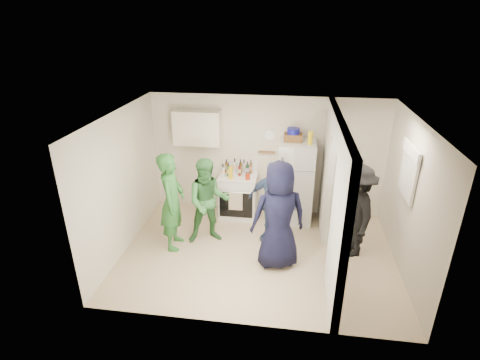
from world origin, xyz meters
name	(u,v)px	position (x,y,z in m)	size (l,w,h in m)	color
floor	(258,254)	(0.00, 0.00, 0.00)	(4.80, 4.80, 0.00)	tan
wall_back	(267,156)	(0.00, 1.70, 1.25)	(4.80, 4.80, 0.00)	silver
wall_front	(246,249)	(0.00, -1.70, 1.25)	(4.80, 4.80, 0.00)	silver
wall_left	(122,183)	(-2.40, 0.00, 1.25)	(3.40, 3.40, 0.00)	silver
wall_right	(410,200)	(2.40, 0.00, 1.25)	(3.40, 3.40, 0.00)	silver
ceiling	(261,117)	(0.00, 0.00, 2.50)	(4.80, 4.80, 0.00)	white
partition_pier_back	(328,170)	(1.20, 1.10, 1.25)	(0.12, 1.20, 2.50)	silver
partition_pier_front	(339,231)	(1.20, -1.10, 1.25)	(0.12, 1.20, 2.50)	silver
partition_header	(340,133)	(1.20, 0.00, 2.30)	(0.12, 1.00, 0.40)	silver
stove	(238,195)	(-0.55, 1.37, 0.46)	(0.78, 0.65, 0.93)	white
upper_cabinet	(197,128)	(-1.40, 1.52, 1.85)	(0.95, 0.34, 0.70)	silver
fridge	(295,182)	(0.62, 1.34, 0.85)	(0.70, 0.68, 1.69)	silver
wicker_basket	(293,137)	(0.52, 1.39, 1.77)	(0.35, 0.25, 0.15)	brown
blue_bowl	(293,131)	(0.52, 1.39, 1.90)	(0.24, 0.24, 0.11)	navy
yellow_cup_stack_top	(310,138)	(0.84, 1.24, 1.82)	(0.09, 0.09, 0.25)	yellow
wall_clock	(270,135)	(0.05, 1.68, 1.70)	(0.22, 0.22, 0.03)	white
spice_shelf	(267,152)	(0.00, 1.65, 1.35)	(0.35, 0.08, 0.03)	olive
nook_window	(410,172)	(2.38, 0.20, 1.65)	(0.03, 0.70, 0.80)	black
nook_window_frame	(409,172)	(2.36, 0.20, 1.65)	(0.04, 0.76, 0.86)	white
nook_valance	(411,151)	(2.34, 0.20, 2.00)	(0.04, 0.82, 0.18)	white
yellow_cup_stack_stove	(231,173)	(-0.67, 1.15, 1.05)	(0.09, 0.09, 0.25)	gold
red_cup	(248,177)	(-0.33, 1.17, 0.99)	(0.09, 0.09, 0.12)	#A8290B
person_green_left	(172,202)	(-1.54, 0.06, 0.91)	(0.66, 0.43, 1.81)	#2F7633
person_green_center	(208,202)	(-0.95, 0.33, 0.82)	(0.79, 0.62, 1.64)	#397433
person_denim	(272,202)	(0.20, 0.51, 0.79)	(0.93, 0.39, 1.59)	#3A4A80
person_navy	(279,216)	(0.35, -0.23, 0.93)	(0.91, 0.59, 1.86)	black
person_nook	(356,211)	(1.66, 0.28, 0.84)	(1.09, 0.62, 1.68)	black
bottle_a	(226,166)	(-0.81, 1.48, 1.07)	(0.06, 0.06, 0.28)	brown
bottle_b	(228,169)	(-0.73, 1.28, 1.08)	(0.07, 0.07, 0.29)	#1A5028
bottle_c	(235,165)	(-0.64, 1.52, 1.08)	(0.08, 0.08, 0.30)	silver
bottle_d	(240,170)	(-0.52, 1.33, 1.06)	(0.06, 0.06, 0.27)	maroon
bottle_e	(244,166)	(-0.45, 1.54, 1.07)	(0.08, 0.08, 0.27)	#B2BCC5
bottle_f	(247,168)	(-0.36, 1.38, 1.08)	(0.07, 0.07, 0.30)	#133521
bottle_g	(251,167)	(-0.30, 1.49, 1.07)	(0.06, 0.06, 0.29)	brown
bottle_h	(223,170)	(-0.84, 1.25, 1.06)	(0.07, 0.07, 0.26)	silver
bottle_i	(240,166)	(-0.52, 1.47, 1.08)	(0.06, 0.06, 0.30)	#5C3E0F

